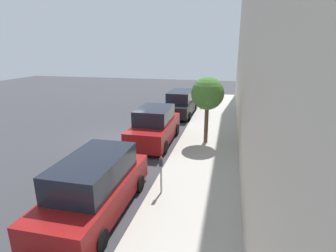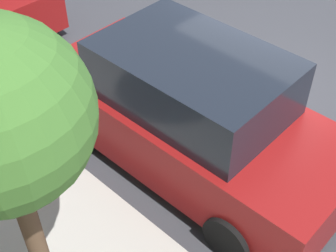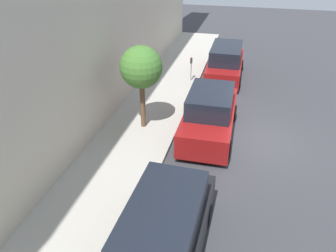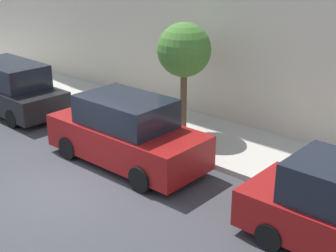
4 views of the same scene
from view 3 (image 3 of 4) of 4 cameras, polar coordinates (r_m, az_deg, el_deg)
ground_plane at (r=14.03m, az=15.78°, el=-2.55°), size 60.00×60.00×0.00m
sidewalk at (r=14.57m, az=-4.43°, el=0.24°), size 3.18×32.00×0.15m
parked_minivan_nearest at (r=19.80m, az=9.96°, el=10.87°), size 2.02×4.92×1.90m
parked_suv_second at (r=13.64m, az=7.26°, el=1.97°), size 2.08×4.82×1.98m
parked_minivan_third at (r=8.54m, az=-0.85°, el=-18.37°), size 2.02×4.94×1.90m
parking_meter_near at (r=18.70m, az=4.04°, el=10.31°), size 0.11×0.15×1.37m
street_tree at (r=13.20m, az=-4.70°, el=10.05°), size 1.71×1.71×3.54m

